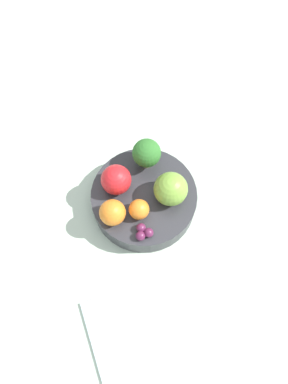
{
  "coord_description": "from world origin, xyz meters",
  "views": [
    {
      "loc": [
        0.02,
        -0.27,
        0.68
      ],
      "look_at": [
        0.0,
        0.0,
        0.07
      ],
      "focal_mm": 35.0,
      "sensor_mm": 36.0,
      "label": 1
    }
  ],
  "objects_px": {
    "apple_red": "(116,180)",
    "bowl": "(144,199)",
    "orange_front": "(139,209)",
    "napkin": "(121,332)",
    "grape_cluster": "(145,232)",
    "broccoli": "(147,154)",
    "orange_back": "(112,213)",
    "apple_green": "(171,191)"
  },
  "relations": [
    {
      "from": "bowl",
      "to": "grape_cluster",
      "type": "height_order",
      "value": "grape_cluster"
    },
    {
      "from": "orange_back",
      "to": "orange_front",
      "type": "bearing_deg",
      "value": 14.04
    },
    {
      "from": "broccoli",
      "to": "napkin",
      "type": "relative_size",
      "value": 0.39
    },
    {
      "from": "broccoli",
      "to": "orange_back",
      "type": "relative_size",
      "value": 1.39
    },
    {
      "from": "apple_green",
      "to": "grape_cluster",
      "type": "xyz_separation_m",
      "value": [
        -0.04,
        -0.07,
        -0.02
      ]
    },
    {
      "from": "bowl",
      "to": "orange_back",
      "type": "relative_size",
      "value": 4.21
    },
    {
      "from": "bowl",
      "to": "napkin",
      "type": "xyz_separation_m",
      "value": [
        -0.02,
        -0.23,
        -0.02
      ]
    },
    {
      "from": "bowl",
      "to": "broccoli",
      "type": "xyz_separation_m",
      "value": [
        0.0,
        0.06,
        0.06
      ]
    },
    {
      "from": "napkin",
      "to": "orange_back",
      "type": "bearing_deg",
      "value": 99.02
    },
    {
      "from": "apple_red",
      "to": "apple_green",
      "type": "distance_m",
      "value": 0.1
    },
    {
      "from": "bowl",
      "to": "broccoli",
      "type": "height_order",
      "value": "broccoli"
    },
    {
      "from": "broccoli",
      "to": "napkin",
      "type": "xyz_separation_m",
      "value": [
        -0.02,
        -0.3,
        -0.08
      ]
    },
    {
      "from": "broccoli",
      "to": "napkin",
      "type": "bearing_deg",
      "value": -94.23
    },
    {
      "from": "grape_cluster",
      "to": "orange_front",
      "type": "bearing_deg",
      "value": 108.68
    },
    {
      "from": "orange_front",
      "to": "napkin",
      "type": "xyz_separation_m",
      "value": [
        -0.02,
        -0.2,
        -0.06
      ]
    },
    {
      "from": "bowl",
      "to": "apple_red",
      "type": "distance_m",
      "value": 0.07
    },
    {
      "from": "orange_front",
      "to": "orange_back",
      "type": "bearing_deg",
      "value": -165.96
    },
    {
      "from": "broccoli",
      "to": "grape_cluster",
      "type": "height_order",
      "value": "broccoli"
    },
    {
      "from": "broccoli",
      "to": "orange_front",
      "type": "distance_m",
      "value": 0.1
    },
    {
      "from": "broccoli",
      "to": "grape_cluster",
      "type": "distance_m",
      "value": 0.14
    },
    {
      "from": "bowl",
      "to": "grape_cluster",
      "type": "xyz_separation_m",
      "value": [
        0.01,
        -0.07,
        0.03
      ]
    },
    {
      "from": "broccoli",
      "to": "grape_cluster",
      "type": "relative_size",
      "value": 2.07
    },
    {
      "from": "broccoli",
      "to": "orange_front",
      "type": "relative_size",
      "value": 1.77
    },
    {
      "from": "apple_red",
      "to": "bowl",
      "type": "bearing_deg",
      "value": -13.73
    },
    {
      "from": "apple_red",
      "to": "orange_front",
      "type": "distance_m",
      "value": 0.07
    },
    {
      "from": "bowl",
      "to": "broccoli",
      "type": "relative_size",
      "value": 3.03
    },
    {
      "from": "apple_red",
      "to": "napkin",
      "type": "relative_size",
      "value": 0.33
    },
    {
      "from": "bowl",
      "to": "orange_front",
      "type": "height_order",
      "value": "orange_front"
    },
    {
      "from": "broccoli",
      "to": "bowl",
      "type": "bearing_deg",
      "value": -90.8
    },
    {
      "from": "orange_front",
      "to": "orange_back",
      "type": "distance_m",
      "value": 0.05
    },
    {
      "from": "apple_green",
      "to": "orange_front",
      "type": "relative_size",
      "value": 1.67
    },
    {
      "from": "broccoli",
      "to": "apple_green",
      "type": "bearing_deg",
      "value": -56.45
    },
    {
      "from": "napkin",
      "to": "apple_green",
      "type": "bearing_deg",
      "value": 73.54
    },
    {
      "from": "broccoli",
      "to": "apple_green",
      "type": "relative_size",
      "value": 1.06
    },
    {
      "from": "orange_front",
      "to": "broccoli",
      "type": "bearing_deg",
      "value": 86.16
    },
    {
      "from": "napkin",
      "to": "broccoli",
      "type": "bearing_deg",
      "value": 85.77
    },
    {
      "from": "orange_front",
      "to": "apple_red",
      "type": "bearing_deg",
      "value": 131.92
    },
    {
      "from": "orange_back",
      "to": "napkin",
      "type": "height_order",
      "value": "orange_back"
    },
    {
      "from": "bowl",
      "to": "grape_cluster",
      "type": "distance_m",
      "value": 0.08
    },
    {
      "from": "broccoli",
      "to": "apple_green",
      "type": "xyz_separation_m",
      "value": [
        0.05,
        -0.07,
        -0.01
      ]
    },
    {
      "from": "grape_cluster",
      "to": "napkin",
      "type": "relative_size",
      "value": 0.19
    },
    {
      "from": "apple_red",
      "to": "orange_front",
      "type": "bearing_deg",
      "value": -48.08
    }
  ]
}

